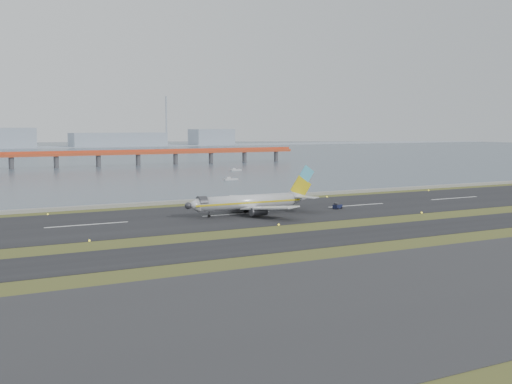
# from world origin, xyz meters

# --- Properties ---
(ground) EXTENTS (1000.00, 1000.00, 0.00)m
(ground) POSITION_xyz_m (0.00, 0.00, 0.00)
(ground) COLOR #344619
(ground) RESTS_ON ground
(apron_strip) EXTENTS (1000.00, 50.00, 0.10)m
(apron_strip) POSITION_xyz_m (0.00, -55.00, 0.05)
(apron_strip) COLOR #2F2F32
(apron_strip) RESTS_ON ground
(taxiway_strip) EXTENTS (1000.00, 18.00, 0.10)m
(taxiway_strip) POSITION_xyz_m (0.00, -12.00, 0.05)
(taxiway_strip) COLOR black
(taxiway_strip) RESTS_ON ground
(runway_strip) EXTENTS (1000.00, 45.00, 0.10)m
(runway_strip) POSITION_xyz_m (0.00, 30.00, 0.05)
(runway_strip) COLOR black
(runway_strip) RESTS_ON ground
(seawall) EXTENTS (1000.00, 2.50, 1.00)m
(seawall) POSITION_xyz_m (0.00, 60.00, 0.50)
(seawall) COLOR gray
(seawall) RESTS_ON ground
(bay_water) EXTENTS (1400.00, 800.00, 1.30)m
(bay_water) POSITION_xyz_m (0.00, 460.00, 0.00)
(bay_water) COLOR #414F5E
(bay_water) RESTS_ON ground
(red_pier) EXTENTS (260.00, 5.00, 10.20)m
(red_pier) POSITION_xyz_m (20.00, 250.00, 7.28)
(red_pier) COLOR #C54521
(red_pier) RESTS_ON ground
(far_shoreline) EXTENTS (1400.00, 80.00, 60.50)m
(far_shoreline) POSITION_xyz_m (13.62, 620.00, 6.07)
(far_shoreline) COLOR #98A5B4
(far_shoreline) RESTS_ON ground
(airliner) EXTENTS (38.52, 32.89, 12.80)m
(airliner) POSITION_xyz_m (3.35, 27.54, 3.46)
(airliner) COLOR silver
(airliner) RESTS_ON ground
(pushback_tug) EXTENTS (3.15, 2.44, 1.78)m
(pushback_tug) POSITION_xyz_m (30.26, 25.97, 0.86)
(pushback_tug) COLOR #141939
(pushback_tug) RESTS_ON ground
(workboat_near) EXTENTS (6.23, 2.15, 1.50)m
(workboat_near) POSITION_xyz_m (46.73, 129.15, 0.47)
(workboat_near) COLOR silver
(workboat_near) RESTS_ON ground
(workboat_far) EXTENTS (6.36, 2.48, 1.51)m
(workboat_far) POSITION_xyz_m (75.51, 181.84, 0.48)
(workboat_far) COLOR silver
(workboat_far) RESTS_ON ground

